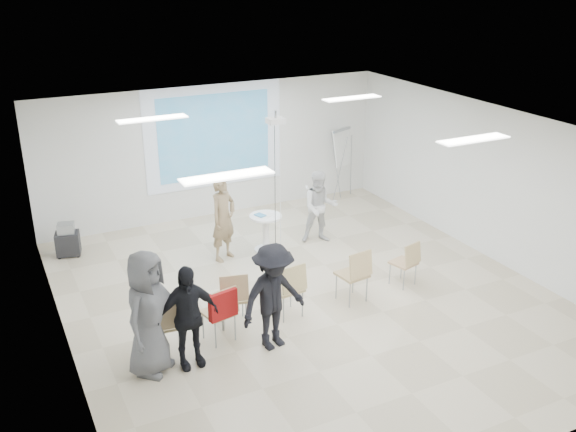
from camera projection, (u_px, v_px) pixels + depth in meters
name	position (u px, v px, depth m)	size (l,w,h in m)	color
floor	(308.00, 300.00, 11.25)	(8.00, 9.00, 0.10)	beige
ceiling	(311.00, 127.00, 10.10)	(8.00, 9.00, 0.10)	white
wall_back	(214.00, 151.00, 14.46)	(8.00, 0.10, 3.00)	silver
wall_left	(55.00, 266.00, 9.00)	(0.10, 9.00, 3.00)	silver
wall_right	(494.00, 183.00, 12.35)	(0.10, 9.00, 3.00)	silver
projection_halo	(215.00, 136.00, 14.28)	(3.20, 0.01, 2.30)	silver
projection_image	(215.00, 136.00, 14.27)	(2.60, 0.01, 1.90)	teal
pedestal_table	(266.00, 231.00, 12.86)	(0.83, 0.83, 0.80)	white
player_left	(223.00, 213.00, 12.35)	(0.70, 0.48, 1.93)	#907858
player_right	(320.00, 203.00, 13.18)	(0.81, 0.65, 1.69)	white
controller_left	(227.00, 193.00, 12.52)	(0.04, 0.13, 0.04)	silver
controller_right	(307.00, 187.00, 13.20)	(0.04, 0.12, 0.04)	white
chair_far_left	(169.00, 321.00, 9.43)	(0.48, 0.51, 0.94)	tan
chair_left_mid	(221.00, 310.00, 9.73)	(0.53, 0.56, 0.95)	tan
chair_left_inner	(233.00, 295.00, 10.15)	(0.55, 0.57, 0.96)	tan
chair_center	(290.00, 286.00, 10.41)	(0.50, 0.53, 0.97)	tan
chair_right_inner	(355.00, 272.00, 10.87)	(0.52, 0.55, 0.99)	tan
chair_right_far	(407.00, 260.00, 11.45)	(0.50, 0.52, 0.86)	tan
red_jacket	(223.00, 305.00, 9.55)	(0.46, 0.11, 0.44)	#AA1415
laptop	(232.00, 295.00, 10.26)	(0.35, 0.26, 0.03)	black
audience_left	(187.00, 310.00, 9.05)	(1.05, 0.63, 1.81)	black
audience_mid	(273.00, 290.00, 9.47)	(1.24, 0.68, 1.92)	black
audience_outer	(147.00, 306.00, 8.87)	(1.02, 0.67, 2.09)	#5D5E63
flipchart_easel	(343.00, 148.00, 15.42)	(0.71, 0.57, 1.76)	#94969C
av_cart	(68.00, 241.00, 12.73)	(0.53, 0.46, 0.68)	black
ceiling_projector	(276.00, 128.00, 11.52)	(0.30, 0.25, 3.00)	white
fluor_panel_nw	(152.00, 119.00, 10.97)	(1.20, 0.30, 0.02)	white
fluor_panel_ne	(352.00, 98.00, 12.62)	(1.20, 0.30, 0.02)	white
fluor_panel_sw	(227.00, 176.00, 8.06)	(1.20, 0.30, 0.02)	white
fluor_panel_se	(473.00, 139.00, 9.71)	(1.20, 0.30, 0.02)	white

